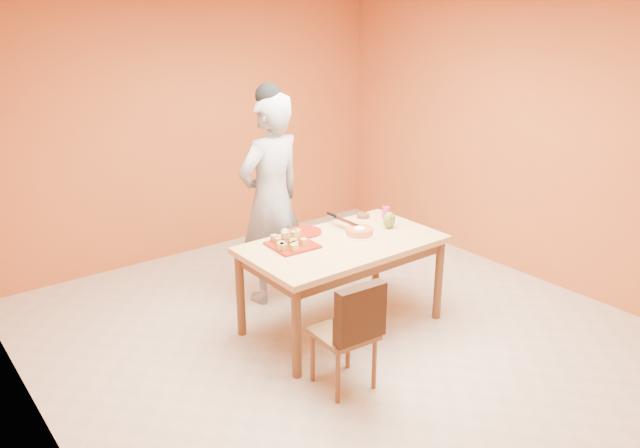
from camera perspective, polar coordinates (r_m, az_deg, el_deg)
floor at (r=5.17m, az=2.43°, el=-10.35°), size 5.00×5.00×0.00m
wall_back at (r=6.70m, az=-11.38°, el=8.68°), size 4.50×0.00×4.50m
wall_left at (r=3.69m, az=-25.21°, el=-1.85°), size 0.00×5.00×5.00m
wall_right at (r=6.29m, az=18.69°, el=7.34°), size 0.00×5.00×5.00m
dining_table at (r=5.06m, az=2.07°, el=-2.63°), size 1.60×0.90×0.76m
dining_chair at (r=4.37m, az=2.33°, el=-9.77°), size 0.41×0.47×0.84m
pastry_pile at (r=4.91m, az=-2.55°, el=-1.28°), size 0.31×0.31×0.10m
person at (r=5.51m, az=-4.49°, el=2.23°), size 0.75×0.55×1.88m
pastry_platter at (r=4.93m, az=-2.54°, el=-1.93°), size 0.35×0.35×0.02m
red_dinner_plate at (r=5.21m, az=-1.38°, el=-0.73°), size 0.32×0.32×0.02m
white_cake_plate at (r=5.15m, az=3.60°, el=-1.02°), size 0.33×0.33×0.01m
sponge_cake at (r=5.14m, az=3.61°, el=-0.68°), size 0.23×0.23×0.05m
cake_server at (r=5.27m, az=2.42°, el=0.22°), size 0.06×0.29×0.01m
egg_ornament at (r=5.33m, az=6.34°, el=0.36°), size 0.12×0.10×0.14m
magenta_glass at (r=5.58m, az=6.06°, el=1.06°), size 0.08×0.08×0.10m
checker_tin at (r=5.59m, az=3.96°, el=0.76°), size 0.13×0.13×0.03m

